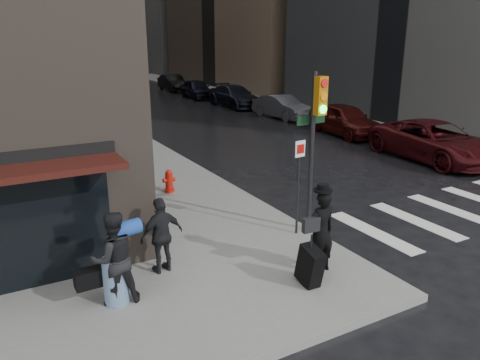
% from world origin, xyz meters
% --- Properties ---
extents(ground, '(140.00, 140.00, 0.00)m').
position_xyz_m(ground, '(0.00, 0.00, 0.00)').
color(ground, black).
rests_on(ground, ground).
extents(sidewalk_left, '(4.00, 50.00, 0.15)m').
position_xyz_m(sidewalk_left, '(0.00, 27.00, 0.07)').
color(sidewalk_left, slate).
rests_on(sidewalk_left, ground).
extents(sidewalk_right, '(3.00, 50.00, 0.15)m').
position_xyz_m(sidewalk_right, '(13.50, 27.00, 0.07)').
color(sidewalk_right, slate).
rests_on(sidewalk_right, ground).
extents(crosswalk, '(8.50, 3.00, 0.01)m').
position_xyz_m(crosswalk, '(7.50, 1.00, 0.00)').
color(crosswalk, silver).
rests_on(crosswalk, ground).
extents(man_overcoat, '(1.04, 0.97, 1.96)m').
position_xyz_m(man_overcoat, '(0.66, -0.26, 0.97)').
color(man_overcoat, black).
rests_on(man_overcoat, ground).
extents(man_jeans, '(1.29, 0.70, 1.80)m').
position_xyz_m(man_jeans, '(-3.31, 0.67, 1.05)').
color(man_jeans, black).
rests_on(man_jeans, ground).
extents(man_greycoat, '(1.01, 0.55, 1.64)m').
position_xyz_m(man_greycoat, '(-2.11, 1.40, 0.97)').
color(man_greycoat, black).
rests_on(man_greycoat, ground).
extents(traffic_light, '(0.99, 0.49, 3.98)m').
position_xyz_m(traffic_light, '(1.87, 1.59, 2.72)').
color(traffic_light, black).
rests_on(traffic_light, ground).
extents(fire_hydrant, '(0.40, 0.32, 0.72)m').
position_xyz_m(fire_hydrant, '(-0.12, 6.27, 0.47)').
color(fire_hydrant, '#AA130A').
rests_on(fire_hydrant, ground).
extents(parked_car_0, '(3.11, 5.91, 1.59)m').
position_xyz_m(parked_car_0, '(10.98, 5.27, 0.79)').
color(parked_car_0, '#3C0C0E').
rests_on(parked_car_0, ground).
extents(parked_car_1, '(2.28, 4.82, 1.59)m').
position_xyz_m(parked_car_1, '(11.20, 10.96, 0.80)').
color(parked_car_1, '#3F0E0C').
rests_on(parked_car_1, ground).
extents(parked_car_2, '(1.91, 4.41, 1.41)m').
position_xyz_m(parked_car_2, '(11.19, 16.66, 0.71)').
color(parked_car_2, '#424247').
rests_on(parked_car_2, ground).
extents(parked_car_3, '(2.23, 5.21, 1.50)m').
position_xyz_m(parked_car_3, '(10.97, 22.35, 0.75)').
color(parked_car_3, black).
rests_on(parked_car_3, ground).
extents(parked_car_4, '(2.00, 4.44, 1.48)m').
position_xyz_m(parked_car_4, '(10.56, 28.05, 0.74)').
color(parked_car_4, black).
rests_on(parked_car_4, ground).
extents(parked_car_5, '(1.67, 4.49, 1.47)m').
position_xyz_m(parked_car_5, '(10.73, 33.74, 0.73)').
color(parked_car_5, black).
rests_on(parked_car_5, ground).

